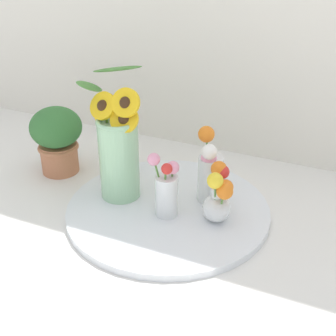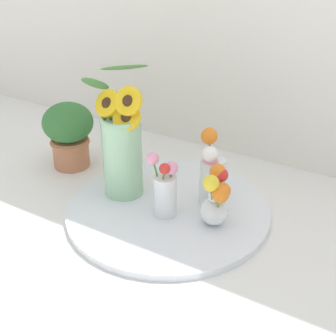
{
  "view_description": "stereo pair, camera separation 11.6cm",
  "coord_description": "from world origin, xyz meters",
  "px_view_note": "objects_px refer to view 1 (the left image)",
  "views": [
    {
      "loc": [
        0.41,
        -0.82,
        0.69
      ],
      "look_at": [
        -0.01,
        0.11,
        0.13
      ],
      "focal_mm": 50.0,
      "sensor_mm": 36.0,
      "label": 1
    },
    {
      "loc": [
        0.51,
        -0.77,
        0.69
      ],
      "look_at": [
        -0.01,
        0.11,
        0.13
      ],
      "focal_mm": 50.0,
      "sensor_mm": 36.0,
      "label": 2
    }
  ],
  "objects_px": {
    "vase_small_back": "(210,170)",
    "potted_plant": "(57,137)",
    "serving_tray": "(168,210)",
    "vase_small_center": "(167,190)",
    "mason_jar_sunflowers": "(118,149)",
    "vase_bulb_right": "(219,196)"
  },
  "relations": [
    {
      "from": "potted_plant",
      "to": "serving_tray",
      "type": "bearing_deg",
      "value": -10.85
    },
    {
      "from": "vase_small_back",
      "to": "vase_small_center",
      "type": "bearing_deg",
      "value": -123.58
    },
    {
      "from": "serving_tray",
      "to": "potted_plant",
      "type": "height_order",
      "value": "potted_plant"
    },
    {
      "from": "vase_bulb_right",
      "to": "potted_plant",
      "type": "relative_size",
      "value": 0.73
    },
    {
      "from": "serving_tray",
      "to": "mason_jar_sunflowers",
      "type": "height_order",
      "value": "mason_jar_sunflowers"
    },
    {
      "from": "serving_tray",
      "to": "vase_small_center",
      "type": "distance_m",
      "value": 0.09
    },
    {
      "from": "mason_jar_sunflowers",
      "to": "vase_bulb_right",
      "type": "relative_size",
      "value": 2.33
    },
    {
      "from": "vase_small_back",
      "to": "potted_plant",
      "type": "bearing_deg",
      "value": -179.57
    },
    {
      "from": "potted_plant",
      "to": "mason_jar_sunflowers",
      "type": "bearing_deg",
      "value": -15.27
    },
    {
      "from": "mason_jar_sunflowers",
      "to": "vase_bulb_right",
      "type": "xyz_separation_m",
      "value": [
        0.28,
        -0.01,
        -0.06
      ]
    },
    {
      "from": "serving_tray",
      "to": "vase_bulb_right",
      "type": "bearing_deg",
      "value": -1.68
    },
    {
      "from": "mason_jar_sunflowers",
      "to": "vase_small_back",
      "type": "relative_size",
      "value": 1.73
    },
    {
      "from": "vase_small_center",
      "to": "vase_bulb_right",
      "type": "bearing_deg",
      "value": 11.82
    },
    {
      "from": "vase_small_back",
      "to": "potted_plant",
      "type": "height_order",
      "value": "vase_small_back"
    },
    {
      "from": "vase_small_back",
      "to": "serving_tray",
      "type": "bearing_deg",
      "value": -136.38
    },
    {
      "from": "serving_tray",
      "to": "vase_small_back",
      "type": "bearing_deg",
      "value": 43.62
    },
    {
      "from": "serving_tray",
      "to": "vase_bulb_right",
      "type": "height_order",
      "value": "vase_bulb_right"
    },
    {
      "from": "vase_small_center",
      "to": "vase_small_back",
      "type": "distance_m",
      "value": 0.13
    },
    {
      "from": "vase_small_back",
      "to": "potted_plant",
      "type": "xyz_separation_m",
      "value": [
        -0.48,
        -0.0,
        0.01
      ]
    },
    {
      "from": "serving_tray",
      "to": "vase_small_center",
      "type": "bearing_deg",
      "value": -71.48
    },
    {
      "from": "vase_small_center",
      "to": "vase_bulb_right",
      "type": "distance_m",
      "value": 0.13
    },
    {
      "from": "serving_tray",
      "to": "vase_small_center",
      "type": "height_order",
      "value": "vase_small_center"
    }
  ]
}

